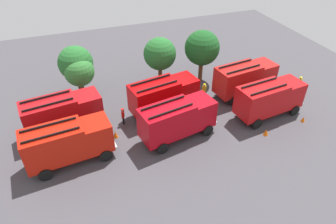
# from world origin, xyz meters

# --- Properties ---
(ground_plane) EXTENTS (56.40, 56.40, 0.00)m
(ground_plane) POSITION_xyz_m (0.00, 0.00, 0.00)
(ground_plane) COLOR #423F44
(fire_truck_0) EXTENTS (7.41, 3.35, 3.88)m
(fire_truck_0) POSITION_xyz_m (-9.47, -2.09, 2.15)
(fire_truck_0) COLOR #BB1609
(fire_truck_0) RESTS_ON ground
(fire_truck_1) EXTENTS (7.52, 3.80, 3.88)m
(fire_truck_1) POSITION_xyz_m (0.09, -2.20, 2.15)
(fire_truck_1) COLOR #AE0611
(fire_truck_1) RESTS_ON ground
(fire_truck_2) EXTENTS (7.44, 3.43, 3.88)m
(fire_truck_2) POSITION_xyz_m (9.93, -2.14, 2.15)
(fire_truck_2) COLOR #B20E10
(fire_truck_2) RESTS_ON ground
(fire_truck_3) EXTENTS (7.48, 3.60, 3.88)m
(fire_truck_3) POSITION_xyz_m (-9.57, 2.26, 2.15)
(fire_truck_3) COLOR #AA0F14
(fire_truck_3) RESTS_ON ground
(fire_truck_4) EXTENTS (7.52, 3.79, 3.88)m
(fire_truck_4) POSITION_xyz_m (0.24, 1.95, 2.15)
(fire_truck_4) COLOR #B40507
(fire_truck_4) RESTS_ON ground
(fire_truck_5) EXTENTS (7.46, 3.52, 3.88)m
(fire_truck_5) POSITION_xyz_m (9.78, 2.15, 2.15)
(fire_truck_5) COLOR #AF1613
(fire_truck_5) RESTS_ON ground
(firefighter_0) EXTENTS (0.44, 0.29, 1.77)m
(firefighter_0) POSITION_xyz_m (5.32, 3.01, 1.00)
(firefighter_0) COLOR black
(firefighter_0) RESTS_ON ground
(firefighter_1) EXTENTS (0.44, 0.30, 1.82)m
(firefighter_1) POSITION_xyz_m (16.17, 0.64, 1.03)
(firefighter_1) COLOR black
(firefighter_1) RESTS_ON ground
(firefighter_2) EXTENTS (0.36, 0.47, 1.77)m
(firefighter_2) POSITION_xyz_m (-4.15, 1.47, 1.00)
(firefighter_2) COLOR black
(firefighter_2) RESTS_ON ground
(tree_0) EXTENTS (3.72, 3.72, 5.76)m
(tree_0) POSITION_xyz_m (-7.44, 8.45, 3.87)
(tree_0) COLOR brown
(tree_0) RESTS_ON ground
(tree_1) EXTENTS (3.18, 3.18, 4.93)m
(tree_1) POSITION_xyz_m (-7.28, 7.49, 3.32)
(tree_1) COLOR brown
(tree_1) RESTS_ON ground
(tree_2) EXTENTS (3.71, 3.71, 5.75)m
(tree_2) POSITION_xyz_m (1.74, 7.59, 3.87)
(tree_2) COLOR brown
(tree_2) RESTS_ON ground
(tree_3) EXTENTS (4.03, 4.03, 6.25)m
(tree_3) POSITION_xyz_m (6.58, 6.75, 4.20)
(tree_3) COLOR brown
(tree_3) RESTS_ON ground
(traffic_cone_0) EXTENTS (0.47, 0.47, 0.67)m
(traffic_cone_0) POSITION_xyz_m (-5.33, -0.30, 0.34)
(traffic_cone_0) COLOR #F2600C
(traffic_cone_0) RESTS_ON ground
(traffic_cone_1) EXTENTS (0.39, 0.39, 0.56)m
(traffic_cone_1) POSITION_xyz_m (12.84, -4.30, 0.28)
(traffic_cone_1) COLOR #F2600C
(traffic_cone_1) RESTS_ON ground
(traffic_cone_2) EXTENTS (0.46, 0.46, 0.65)m
(traffic_cone_2) POSITION_xyz_m (8.13, -4.80, 0.33)
(traffic_cone_2) COLOR #F2600C
(traffic_cone_2) RESTS_ON ground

